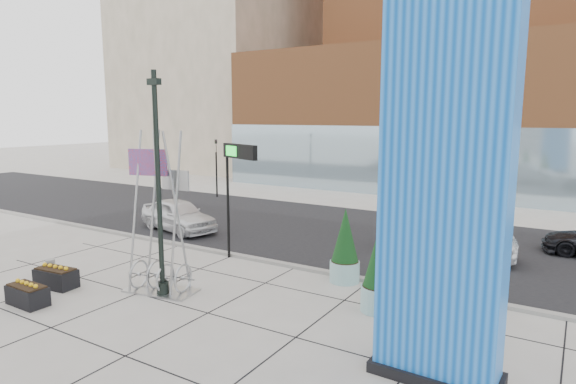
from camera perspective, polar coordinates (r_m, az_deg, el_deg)
The scene contains 19 objects.
ground at distance 16.04m, azimuth -9.85°, elevation -12.03°, with size 160.00×160.00×0.00m, color #9E9991.
street_asphalt at distance 24.09m, azimuth 6.09°, elevation -4.76°, with size 80.00×12.00×0.02m, color black.
curb_edge at distance 19.02m, azimuth -1.80°, elevation -8.31°, with size 80.00×0.30×0.12m, color gray.
tower_podium at distance 39.21m, azimuth 18.47°, elevation 8.22°, with size 34.00×10.00×11.00m, color #97552B.
tower_glass_front at distance 34.70m, azimuth 16.40°, elevation 3.31°, with size 34.00×0.60×5.00m, color #8CA5B2.
building_beige_left at distance 58.84m, azimuth -7.33°, elevation 19.98°, with size 18.00×20.00×34.00m, color gray.
blue_pylon at distance 10.44m, azimuth 18.17°, elevation 1.51°, with size 2.79×1.31×9.19m.
lamp_post at distance 15.60m, azimuth -15.01°, elevation -1.71°, with size 0.45×0.39×7.09m.
public_art_sculpture at distance 16.30m, azimuth -14.93°, elevation -6.69°, with size 2.50×1.53×5.32m.
concrete_bollard at distance 19.48m, azimuth -26.31°, elevation -8.06°, with size 0.32×0.32×0.63m, color gray.
overhead_street_sign at distance 18.78m, azimuth -5.34°, elevation 3.72°, with size 2.11×1.01×4.66m.
round_planter_east at distance 15.72m, azimuth 19.39°, elevation -8.17°, with size 1.03×1.03×2.57m.
round_planter_mid at distance 14.51m, azimuth 10.82°, elevation -8.97°, with size 1.08×1.08×2.71m.
round_planter_west at distance 16.84m, azimuth 6.78°, elevation -6.51°, with size 1.04×1.04×2.61m.
box_planter_north at distance 18.22m, azimuth -25.80°, elevation -9.02°, with size 1.50×0.87×0.79m.
box_planter_south at distance 16.99m, azimuth -28.50°, elevation -10.57°, with size 1.37×0.70×0.75m.
car_white_west at distance 24.72m, azimuth -12.88°, elevation -2.71°, with size 1.89×4.69×1.60m, color white.
car_silver_mid at distance 20.72m, azimuth 18.60°, elevation -5.11°, with size 1.77×5.07×1.67m, color #9EA0A6.
traffic_signal at distance 34.35m, azimuth -8.49°, elevation 3.19°, with size 0.15×0.18×4.10m.
Camera 1 is at (10.00, -11.16, 5.72)m, focal length 30.00 mm.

